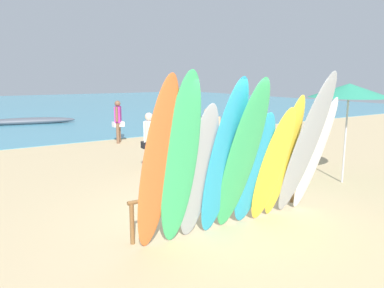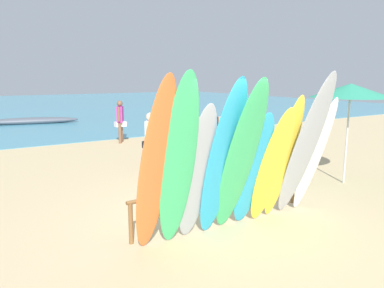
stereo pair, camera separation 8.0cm
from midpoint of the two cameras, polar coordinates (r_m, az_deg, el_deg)
The scene contains 21 objects.
ground at distance 19.44m, azimuth -20.42°, elevation 2.39°, with size 60.00×60.00×0.00m, color tan.
ocean_water at distance 34.38m, azimuth -25.55°, elevation 5.31°, with size 60.00×40.00×0.02m, color teal.
surfboard_rack at distance 6.48m, azimuth 5.32°, elevation -7.24°, with size 3.62×0.07×0.69m.
surfboard_orange_0 at distance 4.99m, azimuth -5.29°, elevation -3.83°, with size 0.50×0.08×2.68m, color orange.
surfboard_green_1 at distance 5.11m, azimuth -1.70°, elevation -3.20°, with size 0.51×0.08×2.73m, color #38B266.
surfboard_grey_2 at distance 5.42m, azimuth 1.24°, elevation -4.84°, with size 0.51×0.06×2.28m, color #999EA3.
surfboard_teal_3 at distance 5.52m, azimuth 5.20°, elevation -2.66°, with size 0.57×0.06×2.66m, color #289EC6.
surfboard_green_4 at distance 5.65m, azimuth 8.00°, elevation -2.44°, with size 0.56×0.07×2.71m, color #38B266.
surfboard_teal_5 at distance 6.05m, azimuth 9.94°, elevation -4.21°, with size 0.54×0.08×2.12m, color #289EC6.
surfboard_yellow_6 at distance 6.23m, azimuth 12.78°, elevation -3.58°, with size 0.57×0.06×2.19m, color yellow.
surfboard_yellow_7 at distance 6.49m, azimuth 14.52°, elevation -2.30°, with size 0.46×0.07×2.33m, color yellow.
surfboard_grey_8 at distance 6.55m, azimuth 17.60°, elevation -0.64°, with size 0.50×0.07×2.82m, color #999EA3.
surfboard_white_9 at distance 7.02m, azimuth 18.99°, elevation -1.80°, with size 0.48×0.06×2.30m, color white.
beachgoer_by_water at distance 14.27m, azimuth -11.04°, elevation 3.94°, with size 0.42×0.55×1.63m.
beachgoer_photographing at distance 9.94m, azimuth -6.30°, elevation 1.09°, with size 0.42×0.48×1.58m.
beachgoer_midbeach at distance 9.59m, azimuth 2.95°, elevation 1.33°, with size 0.60×0.39×1.73m.
beachgoer_near_rack at distance 10.82m, azimuth 7.98°, elevation 2.17°, with size 0.60×0.37×1.69m.
beach_chair_red at distance 9.22m, azimuth 14.75°, elevation -2.95°, with size 0.71×0.78×0.84m.
beach_chair_blue at distance 10.98m, azimuth 13.20°, elevation -0.82°, with size 0.71×0.86×0.79m.
beach_umbrella at distance 9.25m, azimuth 23.85°, elevation 7.67°, with size 1.83×1.83×2.37m.
distant_boat at distance 21.43m, azimuth -23.73°, elevation 3.33°, with size 4.82×1.66×0.38m.
Camera 2 is at (-3.70, -4.93, 2.53)m, focal length 33.99 mm.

